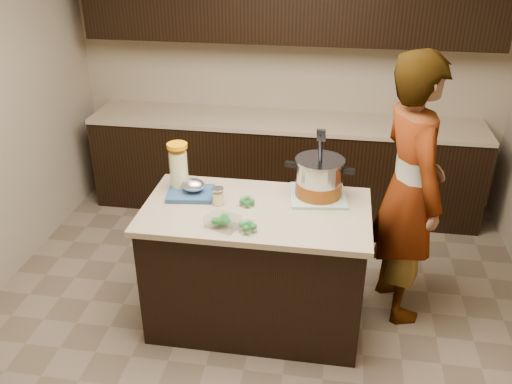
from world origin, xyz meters
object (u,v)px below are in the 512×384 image
island (256,266)px  stock_pot (319,180)px  lemonade_pitcher (179,169)px  person (409,191)px

island → stock_pot: stock_pot is taller
lemonade_pitcher → stock_pot: bearing=2.0°
person → lemonade_pitcher: bearing=77.2°
island → lemonade_pitcher: bearing=161.2°
stock_pot → person: 0.61m
island → lemonade_pitcher: size_ratio=4.42×
island → stock_pot: size_ratio=3.17×
stock_pot → person: bearing=17.0°
island → lemonade_pitcher: (-0.56, 0.19, 0.60)m
stock_pot → person: size_ratio=0.24×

